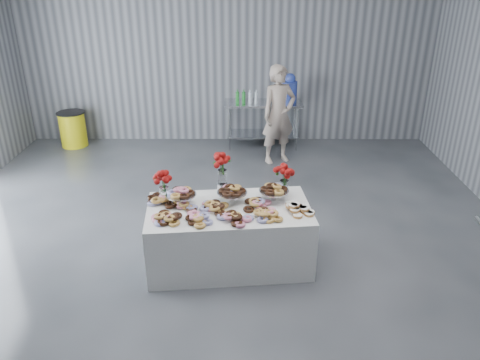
# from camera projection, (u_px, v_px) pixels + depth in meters

# --- Properties ---
(ground) EXTENTS (9.00, 9.00, 0.00)m
(ground) POSITION_uv_depth(u_px,v_px,m) (218.00, 265.00, 5.68)
(ground) COLOR #33353A
(ground) RESTS_ON ground
(room_walls) EXTENTS (8.04, 9.04, 4.02)m
(room_walls) POSITION_uv_depth(u_px,v_px,m) (185.00, 40.00, 4.63)
(room_walls) COLOR gray
(room_walls) RESTS_ON ground
(display_table) EXTENTS (1.99, 1.18, 0.75)m
(display_table) POSITION_uv_depth(u_px,v_px,m) (229.00, 235.00, 5.59)
(display_table) COLOR white
(display_table) RESTS_ON ground
(prep_table) EXTENTS (1.50, 0.60, 0.90)m
(prep_table) POSITION_uv_depth(u_px,v_px,m) (263.00, 116.00, 9.13)
(prep_table) COLOR silver
(prep_table) RESTS_ON ground
(donut_mounds) EXTENTS (1.87, 0.97, 0.09)m
(donut_mounds) POSITION_uv_depth(u_px,v_px,m) (229.00, 206.00, 5.37)
(donut_mounds) COLOR gold
(donut_mounds) RESTS_ON display_table
(cake_stand_left) EXTENTS (0.36, 0.36, 0.17)m
(cake_stand_left) POSITION_uv_depth(u_px,v_px,m) (181.00, 193.00, 5.46)
(cake_stand_left) COLOR silver
(cake_stand_left) RESTS_ON display_table
(cake_stand_mid) EXTENTS (0.36, 0.36, 0.17)m
(cake_stand_mid) POSITION_uv_depth(u_px,v_px,m) (232.00, 191.00, 5.51)
(cake_stand_mid) COLOR silver
(cake_stand_mid) RESTS_ON display_table
(cake_stand_right) EXTENTS (0.36, 0.36, 0.17)m
(cake_stand_right) POSITION_uv_depth(u_px,v_px,m) (274.00, 189.00, 5.56)
(cake_stand_right) COLOR silver
(cake_stand_right) RESTS_ON display_table
(danish_pile) EXTENTS (0.48, 0.48, 0.11)m
(danish_pile) POSITION_uv_depth(u_px,v_px,m) (295.00, 207.00, 5.34)
(danish_pile) COLOR white
(danish_pile) RESTS_ON display_table
(bouquet_left) EXTENTS (0.26, 0.26, 0.42)m
(bouquet_left) POSITION_uv_depth(u_px,v_px,m) (163.00, 178.00, 5.47)
(bouquet_left) COLOR white
(bouquet_left) RESTS_ON display_table
(bouquet_right) EXTENTS (0.26, 0.26, 0.42)m
(bouquet_right) POSITION_uv_depth(u_px,v_px,m) (285.00, 172.00, 5.64)
(bouquet_right) COLOR white
(bouquet_right) RESTS_ON display_table
(bouquet_center) EXTENTS (0.26, 0.26, 0.57)m
(bouquet_center) POSITION_uv_depth(u_px,v_px,m) (222.00, 166.00, 5.58)
(bouquet_center) COLOR silver
(bouquet_center) RESTS_ON display_table
(water_jug) EXTENTS (0.28, 0.28, 0.55)m
(water_jug) POSITION_uv_depth(u_px,v_px,m) (290.00, 89.00, 8.91)
(water_jug) COLOR blue
(water_jug) RESTS_ON prep_table
(drink_bottles) EXTENTS (0.54, 0.08, 0.27)m
(drink_bottles) POSITION_uv_depth(u_px,v_px,m) (247.00, 97.00, 8.87)
(drink_bottles) COLOR #268C33
(drink_bottles) RESTS_ON prep_table
(person) EXTENTS (0.76, 0.65, 1.76)m
(person) POSITION_uv_depth(u_px,v_px,m) (279.00, 115.00, 8.32)
(person) COLOR #CC8C93
(person) RESTS_ON ground
(trash_barrel) EXTENTS (0.54, 0.54, 0.69)m
(trash_barrel) POSITION_uv_depth(u_px,v_px,m) (73.00, 129.00, 9.26)
(trash_barrel) COLOR yellow
(trash_barrel) RESTS_ON ground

